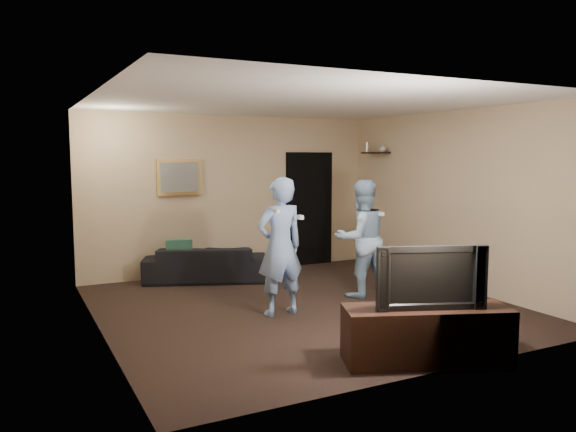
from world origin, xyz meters
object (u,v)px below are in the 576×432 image
tv_console (427,336)px  wii_player_left (280,247)px  television (428,276)px  sofa (206,263)px  wii_player_right (361,238)px

tv_console → wii_player_left: bearing=125.5°
television → wii_player_left: bearing=125.5°
tv_console → television: 0.57m
sofa → television: size_ratio=1.81×
television → wii_player_left: (-0.53, 2.06, 0.02)m
television → wii_player_left: size_ratio=0.62×
wii_player_right → television: bearing=-110.2°
sofa → tv_console: 4.33m
television → wii_player_right: size_ratio=0.64×
sofa → wii_player_right: wii_player_right is taller
sofa → tv_console: bearing=121.3°
sofa → television: 4.36m
television → wii_player_right: bearing=91.0°
sofa → wii_player_left: size_ratio=1.11×
tv_console → sofa: bearing=121.1°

